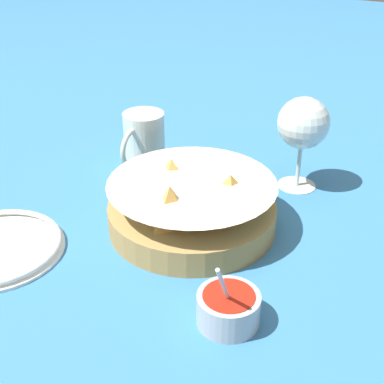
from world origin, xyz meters
name	(u,v)px	position (x,y,z in m)	size (l,w,h in m)	color
ground_plane	(180,213)	(0.00, 0.00, 0.00)	(4.00, 4.00, 0.00)	teal
food_basket	(192,207)	(0.03, 0.03, 0.03)	(0.25, 0.25, 0.10)	#B2894C
sauce_cup	(228,307)	(0.19, 0.16, 0.02)	(0.08, 0.08, 0.10)	#B7B7BC
wine_glass	(303,126)	(-0.17, 0.14, 0.11)	(0.09, 0.09, 0.16)	silver
beer_mug	(144,142)	(-0.12, -0.13, 0.05)	(0.11, 0.07, 0.10)	silver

